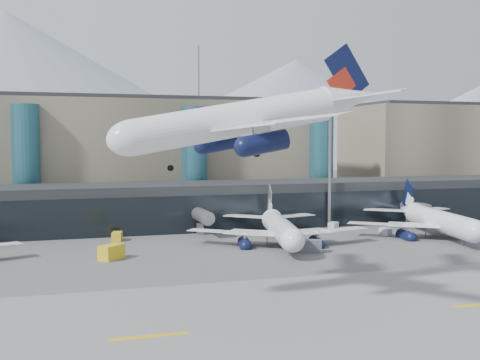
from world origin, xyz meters
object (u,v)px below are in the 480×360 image
at_px(jet_parked_right, 433,213).
at_px(veh_h, 111,252).
at_px(veh_e, 448,229).
at_px(veh_d, 333,226).
at_px(jet_parked_mid, 278,220).
at_px(veh_b, 117,236).
at_px(lightmast_mid, 330,164).
at_px(hero_jet, 261,108).
at_px(veh_c, 310,246).
at_px(veh_g, 386,232).

distance_m(jet_parked_right, veh_h, 66.12).
bearing_deg(veh_e, jet_parked_right, -140.85).
height_order(veh_d, veh_h, veh_h).
bearing_deg(jet_parked_mid, veh_h, 113.93).
height_order(jet_parked_mid, veh_b, jet_parked_mid).
xyz_separation_m(lightmast_mid, hero_jet, (-35.11, -54.03, 9.03)).
xyz_separation_m(lightmast_mid, veh_h, (-50.02, -21.97, -13.21)).
bearing_deg(hero_jet, veh_h, 109.37).
relative_size(jet_parked_right, veh_c, 9.45).
bearing_deg(veh_c, veh_b, 169.71).
height_order(veh_c, veh_g, veh_c).
bearing_deg(veh_d, lightmast_mid, 45.82).
relative_size(hero_jet, veh_d, 12.98).
distance_m(veh_c, veh_g, 26.44).
height_order(jet_parked_mid, veh_d, jet_parked_mid).
bearing_deg(veh_d, jet_parked_mid, 175.12).
bearing_deg(veh_g, jet_parked_right, 58.72).
xyz_separation_m(jet_parked_right, veh_h, (-65.76, -6.06, -3.41)).
xyz_separation_m(lightmast_mid, veh_e, (20.47, -14.58, -13.47)).
distance_m(lightmast_mid, veh_c, 33.37).
distance_m(veh_d, veh_e, 23.99).
relative_size(lightmast_mid, veh_d, 9.26).
height_order(lightmast_mid, veh_h, lightmast_mid).
xyz_separation_m(veh_c, veh_h, (-33.88, 4.02, 0.09)).
xyz_separation_m(veh_b, veh_d, (47.16, 1.14, -0.06)).
xyz_separation_m(jet_parked_mid, veh_d, (18.07, 13.29, -3.64)).
bearing_deg(hero_jet, veh_e, 29.80).
bearing_deg(hero_jet, veh_c, 50.35).
bearing_deg(veh_c, veh_d, 81.63).
bearing_deg(veh_g, veh_e, 70.54).
xyz_separation_m(lightmast_mid, veh_c, (-16.14, -26.00, -13.30)).
xyz_separation_m(jet_parked_mid, veh_c, (2.05, -10.44, -3.31)).
height_order(veh_e, veh_g, veh_e).
distance_m(veh_e, veh_h, 70.88).
bearing_deg(veh_e, veh_c, -139.28).
bearing_deg(lightmast_mid, veh_c, -121.84).
relative_size(lightmast_mid, veh_c, 6.39).
relative_size(hero_jet, veh_e, 10.68).
height_order(lightmast_mid, hero_jet, hero_jet).
bearing_deg(veh_b, veh_g, -86.40).
bearing_deg(lightmast_mid, hero_jet, -123.02).
bearing_deg(veh_e, jet_parked_mid, -155.14).
xyz_separation_m(lightmast_mid, jet_parked_mid, (-18.19, -15.56, -9.99)).
relative_size(jet_parked_mid, veh_d, 13.16).
relative_size(jet_parked_right, veh_e, 11.28).
relative_size(veh_c, veh_h, 0.92).
bearing_deg(veh_d, hero_jet, -165.28).
distance_m(jet_parked_right, veh_g, 10.32).
relative_size(veh_e, veh_h, 0.77).
bearing_deg(veh_h, veh_e, -39.35).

